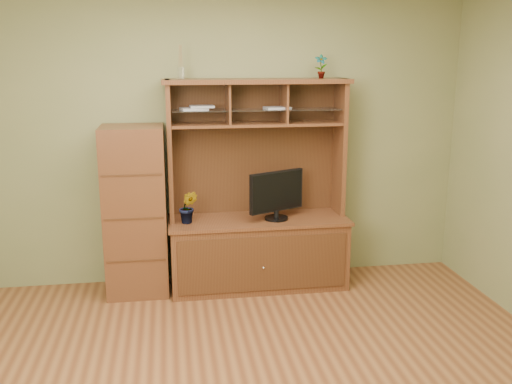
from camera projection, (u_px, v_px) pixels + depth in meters
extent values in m
cube|color=olive|center=(225.00, 138.00, 5.30)|extent=(4.50, 0.02, 2.70)
cube|color=olive|center=(389.00, 360.00, 1.44)|extent=(4.50, 0.02, 2.70)
cube|color=#4C2615|center=(258.00, 253.00, 5.29)|extent=(1.60, 0.55, 0.62)
cube|color=#3D2010|center=(263.00, 264.00, 5.02)|extent=(1.50, 0.01, 0.50)
sphere|color=silver|center=(264.00, 268.00, 5.02)|extent=(0.02, 0.02, 0.02)
cube|color=#4C2615|center=(258.00, 220.00, 5.22)|extent=(1.64, 0.59, 0.03)
cube|color=#4C2615|center=(170.00, 151.00, 5.04)|extent=(0.04, 0.35, 1.25)
cube|color=#4C2615|center=(340.00, 147.00, 5.28)|extent=(0.04, 0.35, 1.25)
cube|color=#3D2010|center=(254.00, 146.00, 5.32)|extent=(1.52, 0.02, 1.25)
cube|color=#4C2615|center=(257.00, 81.00, 5.02)|extent=(1.66, 0.40, 0.04)
cube|color=#4C2615|center=(257.00, 124.00, 5.11)|extent=(1.52, 0.32, 0.02)
cube|color=#4C2615|center=(228.00, 104.00, 5.03)|extent=(0.02, 0.31, 0.35)
cube|color=#4C2615|center=(284.00, 103.00, 5.10)|extent=(0.02, 0.31, 0.35)
cube|color=silver|center=(257.00, 110.00, 5.07)|extent=(1.50, 0.27, 0.01)
cylinder|color=black|center=(276.00, 218.00, 5.18)|extent=(0.22, 0.22, 0.02)
cylinder|color=black|center=(276.00, 213.00, 5.17)|extent=(0.04, 0.04, 0.07)
cube|color=black|center=(277.00, 191.00, 5.12)|extent=(0.52, 0.28, 0.36)
imported|color=#27521C|center=(188.00, 207.00, 5.02)|extent=(0.19, 0.16, 0.30)
imported|color=#276021|center=(321.00, 66.00, 5.08)|extent=(0.12, 0.09, 0.21)
cylinder|color=silver|center=(181.00, 73.00, 4.90)|extent=(0.06, 0.06, 0.10)
cylinder|color=olive|center=(180.00, 56.00, 4.87)|extent=(0.04, 0.04, 0.19)
cube|color=#B1B1B6|center=(194.00, 109.00, 4.99)|extent=(0.26, 0.21, 0.02)
cube|color=#B1B1B6|center=(202.00, 106.00, 5.00)|extent=(0.22, 0.17, 0.02)
cube|color=#B1B1B6|center=(277.00, 108.00, 5.10)|extent=(0.24, 0.20, 0.02)
cube|color=#4C2615|center=(135.00, 211.00, 5.05)|extent=(0.54, 0.49, 1.51)
cube|color=#3D2010|center=(136.00, 261.00, 4.90)|extent=(0.50, 0.01, 0.02)
cube|color=#3D2010|center=(134.00, 219.00, 4.82)|extent=(0.50, 0.01, 0.01)
cube|color=#3D2010|center=(132.00, 175.00, 4.73)|extent=(0.50, 0.01, 0.02)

